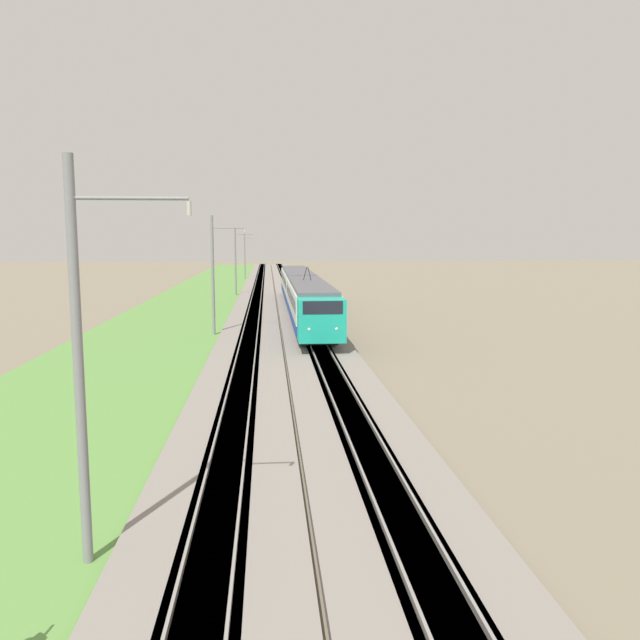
{
  "coord_description": "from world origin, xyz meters",
  "views": [
    {
      "loc": [
        -4.59,
        -1.31,
        7.19
      ],
      "look_at": [
        33.8,
        -4.55,
        2.17
      ],
      "focal_mm": 35.0,
      "sensor_mm": 36.0,
      "label": 1
    }
  ],
  "objects_px": {
    "catenary_mast_near": "(81,362)",
    "catenary_mast_far": "(236,261)",
    "passenger_train": "(302,292)",
    "catenary_mast_mid": "(214,274)",
    "catenary_mast_distant": "(245,255)"
  },
  "relations": [
    {
      "from": "catenary_mast_near",
      "to": "catenary_mast_far",
      "type": "bearing_deg",
      "value": -0.0
    },
    {
      "from": "passenger_train",
      "to": "catenary_mast_mid",
      "type": "xyz_separation_m",
      "value": [
        -11.41,
        7.2,
        2.29
      ]
    },
    {
      "from": "catenary_mast_near",
      "to": "catenary_mast_mid",
      "type": "height_order",
      "value": "catenary_mast_near"
    },
    {
      "from": "passenger_train",
      "to": "catenary_mast_far",
      "type": "bearing_deg",
      "value": -161.66
    },
    {
      "from": "passenger_train",
      "to": "catenary_mast_far",
      "type": "height_order",
      "value": "catenary_mast_far"
    },
    {
      "from": "passenger_train",
      "to": "catenary_mast_mid",
      "type": "relative_size",
      "value": 4.77
    },
    {
      "from": "passenger_train",
      "to": "catenary_mast_far",
      "type": "relative_size",
      "value": 4.9
    },
    {
      "from": "catenary_mast_near",
      "to": "catenary_mast_far",
      "type": "relative_size",
      "value": 1.03
    },
    {
      "from": "catenary_mast_near",
      "to": "catenary_mast_distant",
      "type": "height_order",
      "value": "catenary_mast_near"
    },
    {
      "from": "catenary_mast_mid",
      "to": "catenary_mast_far",
      "type": "relative_size",
      "value": 1.03
    },
    {
      "from": "catenary_mast_mid",
      "to": "passenger_train",
      "type": "bearing_deg",
      "value": -32.24
    },
    {
      "from": "catenary_mast_near",
      "to": "catenary_mast_far",
      "type": "distance_m",
      "value": 66.2
    },
    {
      "from": "passenger_train",
      "to": "catenary_mast_far",
      "type": "distance_m",
      "value": 22.96
    },
    {
      "from": "catenary_mast_near",
      "to": "passenger_train",
      "type": "bearing_deg",
      "value": -9.18
    },
    {
      "from": "catenary_mast_far",
      "to": "catenary_mast_mid",
      "type": "bearing_deg",
      "value": 180.0
    }
  ]
}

